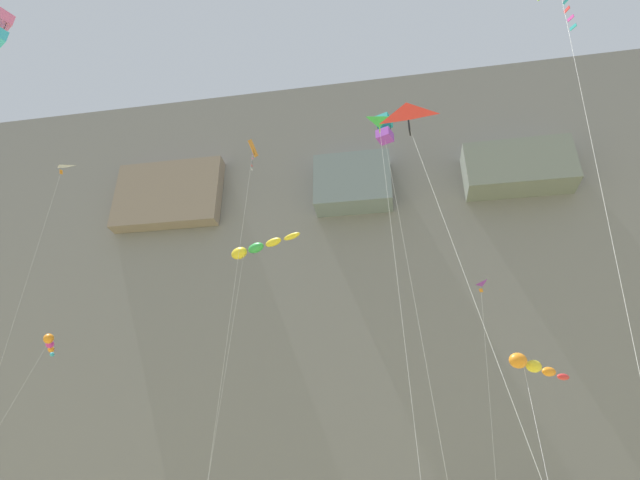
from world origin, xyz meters
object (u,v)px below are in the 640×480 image
at_px(kite_windsock_mid_left, 254,248).
at_px(kite_delta_near_cliff, 410,122).
at_px(kite_windsock_upper_left, 50,344).
at_px(kite_windsock_upper_right, 533,366).
at_px(kite_delta_far_right, 477,298).
at_px(kite_box_upper_mid, 384,129).
at_px(kite_delta_low_left, 381,150).
at_px(kite_diamond_low_center, 251,165).
at_px(kite_delta_mid_right, 56,178).

bearing_deg(kite_windsock_mid_left, kite_delta_near_cliff, -62.88).
height_order(kite_windsock_upper_left, kite_windsock_upper_right, kite_windsock_upper_left).
xyz_separation_m(kite_delta_far_right, kite_delta_near_cliff, (-6.00, -29.16, -4.45)).
height_order(kite_box_upper_mid, kite_delta_near_cliff, kite_box_upper_mid).
bearing_deg(kite_box_upper_mid, kite_delta_low_left, -92.29).
bearing_deg(kite_windsock_mid_left, kite_windsock_upper_right, -41.97).
bearing_deg(kite_diamond_low_center, kite_delta_near_cliff, -57.73).
distance_m(kite_delta_far_right, kite_delta_mid_right, 39.41).
distance_m(kite_delta_far_right, kite_delta_low_left, 21.63).
xyz_separation_m(kite_diamond_low_center, kite_delta_mid_right, (-20.00, 4.10, 3.71)).
xyz_separation_m(kite_diamond_low_center, kite_box_upper_mid, (10.24, -2.43, 0.18)).
bearing_deg(kite_windsock_upper_right, kite_diamond_low_center, 151.50).
height_order(kite_diamond_low_center, kite_windsock_upper_left, kite_diamond_low_center).
distance_m(kite_delta_mid_right, kite_windsock_upper_right, 43.37).
height_order(kite_windsock_mid_left, kite_delta_near_cliff, kite_windsock_mid_left).
distance_m(kite_delta_low_left, kite_windsock_upper_right, 12.75).
distance_m(kite_diamond_low_center, kite_windsock_upper_left, 23.82).
bearing_deg(kite_windsock_upper_right, kite_windsock_mid_left, 138.03).
relative_size(kite_box_upper_mid, kite_windsock_upper_right, 3.12).
xyz_separation_m(kite_delta_mid_right, kite_windsock_upper_left, (0.39, 4.16, -14.40)).
bearing_deg(kite_windsock_upper_left, kite_diamond_low_center, -22.83).
xyz_separation_m(kite_windsock_upper_left, kite_delta_near_cliff, (30.66, -25.74, -1.16)).
bearing_deg(kite_windsock_mid_left, kite_windsock_upper_left, 175.44).
bearing_deg(kite_windsock_upper_right, kite_box_upper_mid, 131.46).
relative_size(kite_delta_low_left, kite_windsock_upper_right, 2.44).
height_order(kite_diamond_low_center, kite_delta_low_left, kite_diamond_low_center).
distance_m(kite_diamond_low_center, kite_windsock_mid_left, 7.84).
distance_m(kite_delta_far_right, kite_box_upper_mid, 17.40).
distance_m(kite_box_upper_mid, kite_windsock_upper_right, 19.62).
relative_size(kite_delta_far_right, kite_box_upper_mid, 0.72).
height_order(kite_box_upper_mid, kite_windsock_upper_right, kite_box_upper_mid).
bearing_deg(kite_windsock_mid_left, kite_delta_low_left, -53.76).
xyz_separation_m(kite_windsock_mid_left, kite_delta_near_cliff, (12.44, -24.29, -8.22)).
bearing_deg(kite_box_upper_mid, kite_windsock_mid_left, 141.57).
height_order(kite_windsock_upper_right, kite_delta_near_cliff, kite_delta_near_cliff).
bearing_deg(kite_box_upper_mid, kite_delta_mid_right, 167.81).
bearing_deg(kite_windsock_upper_left, kite_delta_low_left, -29.86).
distance_m(kite_delta_far_right, kite_delta_near_cliff, 30.10).
relative_size(kite_box_upper_mid, kite_windsock_mid_left, 1.18).
distance_m(kite_delta_far_right, kite_windsock_mid_left, 19.44).
bearing_deg(kite_windsock_mid_left, kite_delta_far_right, 14.80).
height_order(kite_delta_far_right, kite_box_upper_mid, kite_box_upper_mid).
bearing_deg(kite_delta_low_left, kite_delta_near_cliff, -83.14).
bearing_deg(kite_delta_low_left, kite_delta_far_right, 70.94).
distance_m(kite_diamond_low_center, kite_delta_mid_right, 20.75).
xyz_separation_m(kite_windsock_upper_left, kite_windsock_upper_right, (35.17, -16.70, -7.03)).
xyz_separation_m(kite_windsock_upper_left, kite_windsock_mid_left, (18.21, -1.45, 7.06)).
height_order(kite_windsock_upper_left, kite_delta_near_cliff, kite_windsock_upper_left).
bearing_deg(kite_delta_mid_right, kite_box_upper_mid, -12.19).
bearing_deg(kite_windsock_upper_right, kite_delta_low_left, -177.02).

